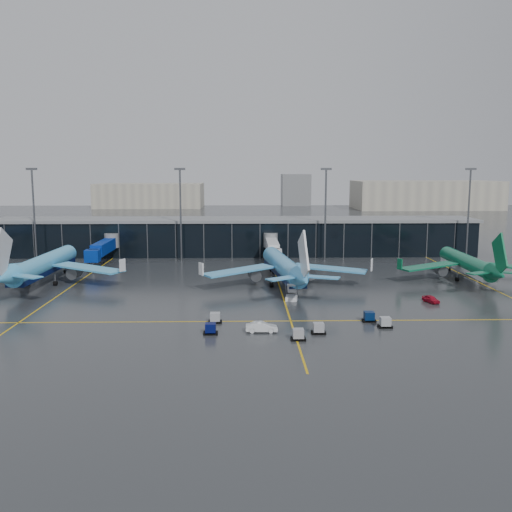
{
  "coord_description": "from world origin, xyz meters",
  "views": [
    {
      "loc": [
        2.01,
        -107.13,
        24.93
      ],
      "look_at": [
        5.0,
        18.0,
        6.0
      ],
      "focal_mm": 40.0,
      "sensor_mm": 36.0,
      "label": 1
    }
  ],
  "objects_px": {
    "mobile_airstair": "(291,296)",
    "service_van_red": "(431,299)",
    "airliner_arkefly": "(43,253)",
    "service_van_white": "(262,327)",
    "airliner_aer_lingus": "(467,254)",
    "airliner_klm_near": "(283,255)",
    "baggage_carts": "(300,325)"
  },
  "relations": [
    {
      "from": "airliner_klm_near",
      "to": "airliner_aer_lingus",
      "type": "height_order",
      "value": "airliner_klm_near"
    },
    {
      "from": "baggage_carts",
      "to": "service_van_red",
      "type": "bearing_deg",
      "value": 33.94
    },
    {
      "from": "airliner_klm_near",
      "to": "airliner_aer_lingus",
      "type": "distance_m",
      "value": 42.73
    },
    {
      "from": "service_van_white",
      "to": "airliner_aer_lingus",
      "type": "bearing_deg",
      "value": -48.37
    },
    {
      "from": "mobile_airstair",
      "to": "service_van_red",
      "type": "distance_m",
      "value": 26.45
    },
    {
      "from": "baggage_carts",
      "to": "service_van_red",
      "type": "relative_size",
      "value": 7.52
    },
    {
      "from": "airliner_aer_lingus",
      "to": "service_van_red",
      "type": "distance_m",
      "value": 27.91
    },
    {
      "from": "airliner_klm_near",
      "to": "baggage_carts",
      "type": "height_order",
      "value": "airliner_klm_near"
    },
    {
      "from": "airliner_arkefly",
      "to": "service_van_white",
      "type": "distance_m",
      "value": 61.38
    },
    {
      "from": "airliner_aer_lingus",
      "to": "mobile_airstair",
      "type": "bearing_deg",
      "value": -152.56
    },
    {
      "from": "mobile_airstair",
      "to": "service_van_white",
      "type": "distance_m",
      "value": 22.9
    },
    {
      "from": "airliner_aer_lingus",
      "to": "mobile_airstair",
      "type": "xyz_separation_m",
      "value": [
        -41.86,
        -19.77,
        -5.27
      ]
    },
    {
      "from": "airliner_klm_near",
      "to": "service_van_white",
      "type": "height_order",
      "value": "airliner_klm_near"
    },
    {
      "from": "airliner_arkefly",
      "to": "mobile_airstair",
      "type": "relative_size",
      "value": 12.78
    },
    {
      "from": "service_van_red",
      "to": "baggage_carts",
      "type": "bearing_deg",
      "value": -165.64
    },
    {
      "from": "airliner_klm_near",
      "to": "mobile_airstair",
      "type": "relative_size",
      "value": 12.42
    },
    {
      "from": "airliner_klm_near",
      "to": "baggage_carts",
      "type": "relative_size",
      "value": 1.45
    },
    {
      "from": "airliner_klm_near",
      "to": "service_van_red",
      "type": "distance_m",
      "value": 32.63
    },
    {
      "from": "mobile_airstair",
      "to": "service_van_red",
      "type": "height_order",
      "value": "mobile_airstair"
    },
    {
      "from": "airliner_arkefly",
      "to": "airliner_klm_near",
      "type": "relative_size",
      "value": 1.03
    },
    {
      "from": "airliner_klm_near",
      "to": "service_van_red",
      "type": "height_order",
      "value": "airliner_klm_near"
    },
    {
      "from": "service_van_white",
      "to": "airliner_klm_near",
      "type": "bearing_deg",
      "value": -8.36
    },
    {
      "from": "airliner_klm_near",
      "to": "service_van_white",
      "type": "distance_m",
      "value": 37.63
    },
    {
      "from": "airliner_klm_near",
      "to": "baggage_carts",
      "type": "xyz_separation_m",
      "value": [
        0.13,
        -35.52,
        -5.88
      ]
    },
    {
      "from": "airliner_arkefly",
      "to": "service_van_white",
      "type": "bearing_deg",
      "value": -38.68
    },
    {
      "from": "airliner_arkefly",
      "to": "airliner_klm_near",
      "type": "xyz_separation_m",
      "value": [
        52.68,
        -2.65,
        -0.19
      ]
    },
    {
      "from": "baggage_carts",
      "to": "mobile_airstair",
      "type": "height_order",
      "value": "mobile_airstair"
    },
    {
      "from": "airliner_arkefly",
      "to": "service_van_red",
      "type": "bearing_deg",
      "value": -12.81
    },
    {
      "from": "baggage_carts",
      "to": "service_van_red",
      "type": "xyz_separation_m",
      "value": [
        26.74,
        17.99,
        -0.08
      ]
    },
    {
      "from": "airliner_klm_near",
      "to": "mobile_airstair",
      "type": "height_order",
      "value": "airliner_klm_near"
    },
    {
      "from": "airliner_arkefly",
      "to": "airliner_klm_near",
      "type": "height_order",
      "value": "airliner_arkefly"
    },
    {
      "from": "airliner_arkefly",
      "to": "airliner_aer_lingus",
      "type": "distance_m",
      "value": 95.14
    }
  ]
}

